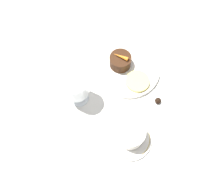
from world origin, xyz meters
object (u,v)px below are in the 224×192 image
dinner_plate (128,69)px  fork (157,108)px  dessert_cake (120,61)px  coffee_cup (130,134)px  wine_glass (75,87)px

dinner_plate → fork: (-0.17, -0.00, -0.01)m
dinner_plate → dessert_cake: bearing=29.8°
coffee_cup → wine_glass: size_ratio=0.89×
wine_glass → coffee_cup: bearing=-160.0°
coffee_cup → wine_glass: 0.21m
wine_glass → dessert_cake: 0.19m
dinner_plate → coffee_cup: coffee_cup is taller
coffee_cup → dessert_cake: (0.23, -0.11, -0.01)m
dinner_plate → fork: size_ratio=1.28×
dessert_cake → coffee_cup: bearing=154.7°
dinner_plate → coffee_cup: size_ratio=2.03×
dinner_plate → coffee_cup: bearing=148.4°
wine_glass → fork: wine_glass is taller
dinner_plate → coffee_cup: (-0.20, 0.12, 0.04)m
coffee_cup → fork: (0.03, -0.13, -0.04)m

